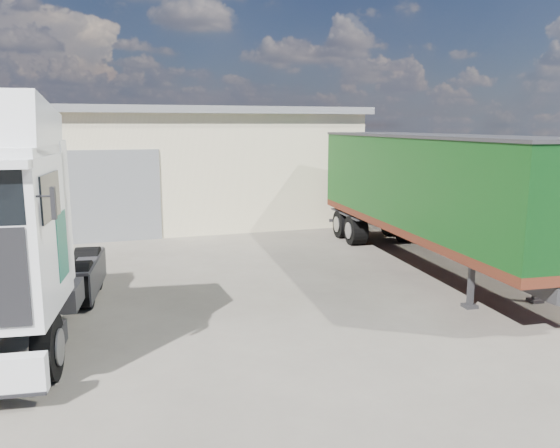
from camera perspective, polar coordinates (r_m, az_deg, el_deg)
name	(u,v)px	position (r m, az deg, el deg)	size (l,w,h in m)	color
ground	(209,321)	(13.09, -7.40, -10.02)	(120.00, 120.00, 0.00)	#2C2924
warehouse	(15,166)	(28.39, -25.94, 5.49)	(30.60, 12.60, 5.42)	beige
brick_boundary_wall	(465,209)	(22.94, 18.78, 1.52)	(0.35, 26.00, 2.50)	maroon
box_trailer	(428,187)	(18.13, 15.23, 3.78)	(3.79, 12.94, 4.24)	#2D2D30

